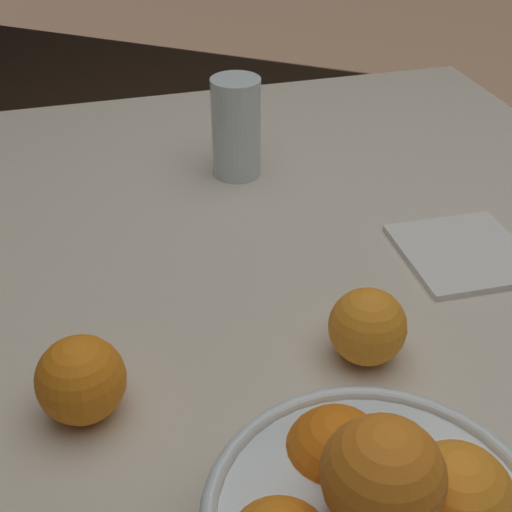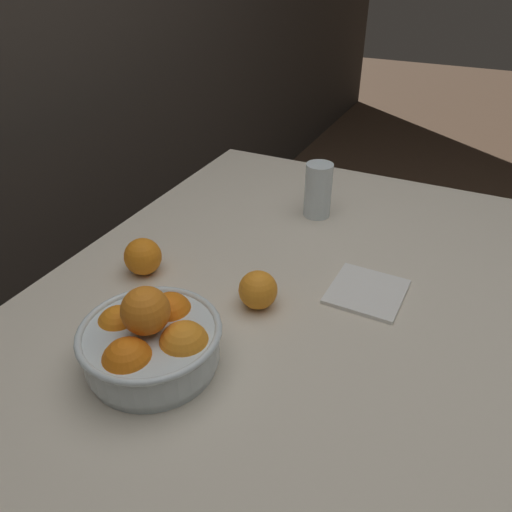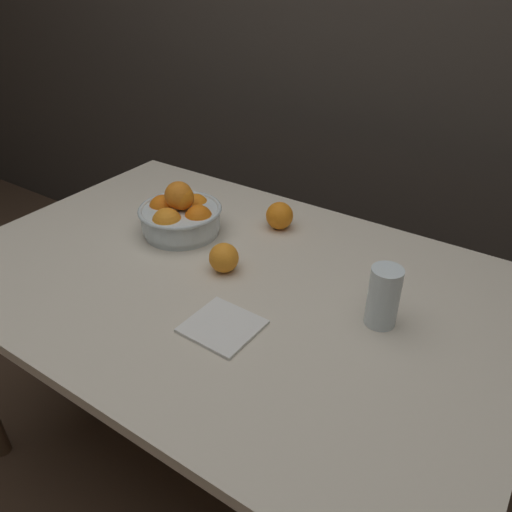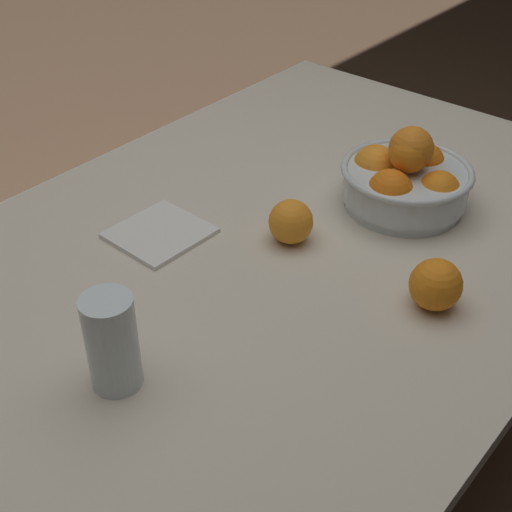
% 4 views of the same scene
% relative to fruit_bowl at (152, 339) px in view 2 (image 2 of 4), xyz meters
% --- Properties ---
extents(ground_plane, '(12.00, 12.00, 0.00)m').
position_rel_fruit_bowl_xyz_m(ground_plane, '(0.24, -0.10, -0.77)').
color(ground_plane, '#4C3828').
extents(dining_table, '(1.40, 0.93, 0.71)m').
position_rel_fruit_bowl_xyz_m(dining_table, '(0.24, -0.10, -0.12)').
color(dining_table, beige).
rests_on(dining_table, ground_plane).
extents(fruit_bowl, '(0.23, 0.23, 0.15)m').
position_rel_fruit_bowl_xyz_m(fruit_bowl, '(0.00, 0.00, 0.00)').
color(fruit_bowl, silver).
rests_on(fruit_bowl, dining_table).
extents(juice_glass, '(0.07, 0.07, 0.14)m').
position_rel_fruit_bowl_xyz_m(juice_glass, '(0.62, -0.06, 0.01)').
color(juice_glass, '#F4A314').
rests_on(juice_glass, dining_table).
extents(orange_loose_near_bowl, '(0.08, 0.08, 0.08)m').
position_rel_fruit_bowl_xyz_m(orange_loose_near_bowl, '(0.22, 0.18, -0.02)').
color(orange_loose_near_bowl, orange).
rests_on(orange_loose_near_bowl, dining_table).
extents(orange_loose_front, '(0.08, 0.08, 0.08)m').
position_rel_fruit_bowl_xyz_m(orange_loose_front, '(0.22, -0.09, -0.02)').
color(orange_loose_front, orange).
rests_on(orange_loose_front, dining_table).
extents(napkin, '(0.15, 0.15, 0.01)m').
position_rel_fruit_bowl_xyz_m(napkin, '(0.35, -0.27, -0.05)').
color(napkin, white).
rests_on(napkin, dining_table).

